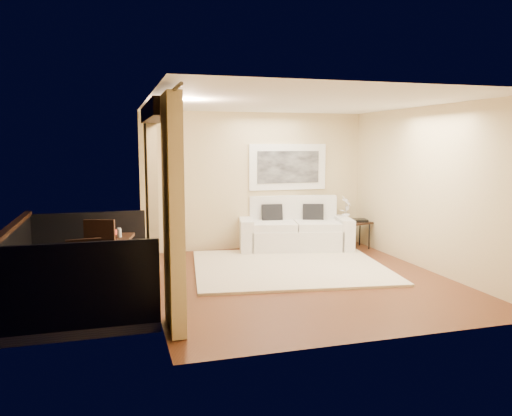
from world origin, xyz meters
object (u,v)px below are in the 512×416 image
object	(u,v)px
side_table	(356,224)
ice_bucket	(100,229)
orchid	(346,208)
balcony_chair_far	(103,248)
bistro_table	(110,242)
balcony_chair_near	(85,273)
sofa	(294,231)

from	to	relation	value
side_table	ice_bucket	distance (m)	5.06
ice_bucket	orchid	bearing A→B (deg)	16.62
balcony_chair_far	ice_bucket	world-z (taller)	balcony_chair_far
orchid	bistro_table	size ratio (longest dim) A/B	0.69
orchid	bistro_table	xyz separation A→B (m)	(-4.57, -1.53, -0.14)
balcony_chair_far	balcony_chair_near	size ratio (longest dim) A/B	1.07
orchid	balcony_chair_far	world-z (taller)	orchid
sofa	balcony_chair_near	xyz separation A→B (m)	(-3.78, -3.00, 0.18)
side_table	bistro_table	world-z (taller)	bistro_table
sofa	balcony_chair_far	xyz separation A→B (m)	(-3.60, -1.76, 0.23)
orchid	sofa	bearing A→B (deg)	174.96
orchid	balcony_chair_far	size ratio (longest dim) A/B	0.50
bistro_table	balcony_chair_far	distance (m)	0.18
balcony_chair_near	side_table	bearing A→B (deg)	23.36
ice_bucket	bistro_table	bearing A→B (deg)	-43.29
balcony_chair_near	bistro_table	bearing A→B (deg)	72.68
balcony_chair_far	side_table	bearing A→B (deg)	-142.29
bistro_table	balcony_chair_far	xyz separation A→B (m)	(-0.10, -0.14, -0.06)
side_table	balcony_chair_near	distance (m)	5.75
side_table	ice_bucket	world-z (taller)	ice_bucket
orchid	bistro_table	distance (m)	4.82
side_table	bistro_table	xyz separation A→B (m)	(-4.74, -1.42, 0.18)
sofa	ice_bucket	xyz separation A→B (m)	(-3.64, -1.50, 0.47)
side_table	balcony_chair_near	bearing A→B (deg)	-150.91
balcony_chair_near	ice_bucket	bearing A→B (deg)	78.62
side_table	ice_bucket	size ratio (longest dim) A/B	3.02
orchid	balcony_chair_near	distance (m)	5.66
sofa	side_table	size ratio (longest dim) A/B	3.84
sofa	ice_bucket	size ratio (longest dim) A/B	11.57
orchid	bistro_table	bearing A→B (deg)	-161.49
side_table	balcony_chair_near	world-z (taller)	balcony_chair_near
bistro_table	balcony_chair_far	world-z (taller)	balcony_chair_far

